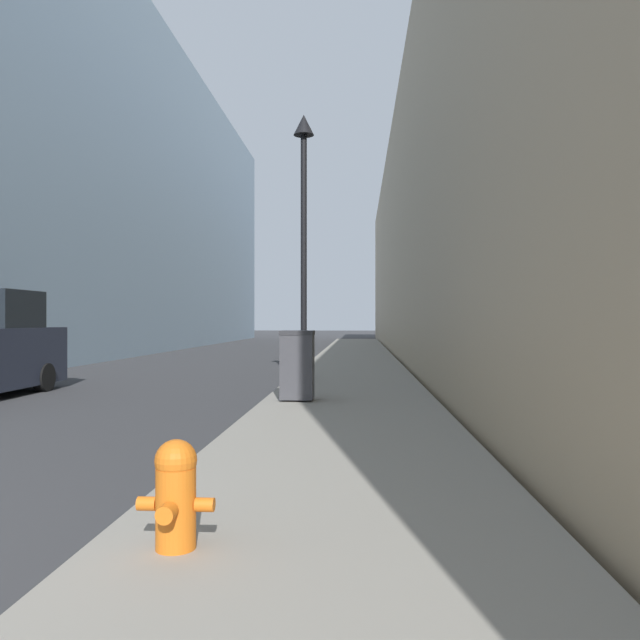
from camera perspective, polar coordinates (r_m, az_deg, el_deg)
sidewalk_right at (r=20.71m, az=3.11°, el=-4.32°), size 3.22×60.00×0.14m
building_left_glass at (r=33.49m, az=-25.46°, el=11.76°), size 12.00×60.00×16.93m
building_right_stone at (r=29.88m, az=18.32°, el=7.34°), size 12.00×60.00×10.91m
fire_hydrant at (r=4.24m, az=-13.06°, el=-15.03°), size 0.50×0.38×0.70m
trash_bin at (r=11.48m, az=-2.09°, el=-4.10°), size 0.61×0.60×1.28m
lamppost at (r=15.91m, az=-1.50°, el=10.39°), size 0.52×0.52×6.65m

